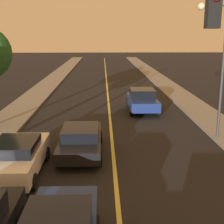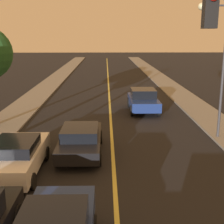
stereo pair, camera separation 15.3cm
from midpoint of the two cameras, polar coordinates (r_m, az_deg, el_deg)
The scene contains 7 objects.
road_surface at distance 39.36m, azimuth -0.59°, elevation 5.89°, with size 10.82×80.00×0.01m.
sidewalk_left at distance 39.84m, azimuth -10.26°, elevation 5.85°, with size 2.50×80.00×0.12m.
sidewalk_right at distance 39.98m, azimuth 9.06°, elevation 5.92°, with size 2.50×80.00×0.12m.
car_near_lane_second at distance 14.70m, azimuth -5.49°, elevation -5.00°, with size 2.00×4.61×1.37m.
car_outer_lane_second at distance 13.15m, azimuth -16.68°, elevation -7.71°, with size 1.97×4.47×1.47m.
car_far_oncoming at distance 23.04m, azimuth 5.92°, elevation 2.21°, with size 2.10×4.41×1.63m.
streetlamp_right at distance 17.06m, azimuth 19.00°, elevation 10.06°, with size 1.59×0.36×6.92m.
Camera 2 is at (-0.32, -2.98, 5.47)m, focal length 50.00 mm.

